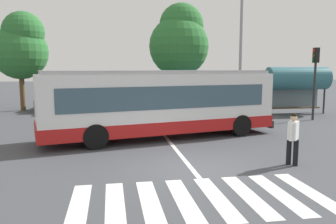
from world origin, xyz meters
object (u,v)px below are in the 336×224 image
object	(u,v)px
background_tree_right	(180,40)
traffic_light_far_corner	(315,72)
city_transit_bus	(160,103)
background_tree_left	(21,46)
parked_car_black	(54,100)
parked_car_champagne	(92,99)
parked_car_teal	(160,99)
twin_arm_street_lamp	(241,39)
bus_stop_shelter	(297,79)
parked_car_blue	(193,98)
parked_car_charcoal	(128,99)
pedestrian_crossing_street	(293,136)

from	to	relation	value
background_tree_right	traffic_light_far_corner	bearing A→B (deg)	-51.12
city_transit_bus	background_tree_left	distance (m)	14.83
parked_car_black	parked_car_champagne	distance (m)	2.89
parked_car_teal	twin_arm_street_lamp	xyz separation A→B (m)	(4.91, -4.37, 4.35)
traffic_light_far_corner	bus_stop_shelter	distance (m)	2.70
background_tree_left	parked_car_blue	bearing A→B (deg)	-1.80
parked_car_black	bus_stop_shelter	world-z (taller)	bus_stop_shelter
city_transit_bus	background_tree_right	size ratio (longest dim) A/B	1.32
parked_car_blue	background_tree_left	world-z (taller)	background_tree_left
parked_car_champagne	twin_arm_street_lamp	bearing A→B (deg)	-25.53
parked_car_charcoal	pedestrian_crossing_street	bearing A→B (deg)	-75.03
parked_car_black	parked_car_blue	world-z (taller)	same
city_transit_bus	pedestrian_crossing_street	size ratio (longest dim) A/B	6.46
parked_car_blue	background_tree_left	xyz separation A→B (m)	(-12.92, 0.41, 4.01)
parked_car_charcoal	bus_stop_shelter	xyz separation A→B (m)	(11.35, -5.21, 1.65)
background_tree_left	bus_stop_shelter	bearing A→B (deg)	-15.53
city_transit_bus	traffic_light_far_corner	world-z (taller)	traffic_light_far_corner
background_tree_left	parked_car_charcoal	bearing A→B (deg)	-0.67
parked_car_charcoal	parked_car_teal	bearing A→B (deg)	-2.65
city_transit_bus	parked_car_champagne	size ratio (longest dim) A/B	2.41
pedestrian_crossing_street	background_tree_right	world-z (taller)	background_tree_right
city_transit_bus	background_tree_right	world-z (taller)	background_tree_right
parked_car_charcoal	city_transit_bus	bearing A→B (deg)	-85.51
city_transit_bus	twin_arm_street_lamp	distance (m)	10.26
parked_car_teal	bus_stop_shelter	distance (m)	10.28
bus_stop_shelter	parked_car_black	bearing A→B (deg)	162.12
city_transit_bus	twin_arm_street_lamp	bearing A→B (deg)	46.94
parked_car_blue	bus_stop_shelter	bearing A→B (deg)	-38.48
parked_car_teal	parked_car_blue	world-z (taller)	same
twin_arm_street_lamp	background_tree_left	world-z (taller)	twin_arm_street_lamp
traffic_light_far_corner	parked_car_black	bearing A→B (deg)	154.00
parked_car_champagne	pedestrian_crossing_street	bearing A→B (deg)	-67.16
parked_car_charcoal	traffic_light_far_corner	world-z (taller)	traffic_light_far_corner
city_transit_bus	parked_car_blue	xyz separation A→B (m)	(4.28, 11.21, -0.82)
parked_car_champagne	bus_stop_shelter	size ratio (longest dim) A/B	1.07
city_transit_bus	traffic_light_far_corner	distance (m)	10.80
background_tree_left	parked_car_black	bearing A→B (deg)	4.64
city_transit_bus	pedestrian_crossing_street	world-z (taller)	city_transit_bus
parked_car_champagne	background_tree_right	world-z (taller)	background_tree_right
traffic_light_far_corner	parked_car_charcoal	bearing A→B (deg)	144.46
bus_stop_shelter	parked_car_blue	bearing A→B (deg)	141.52
parked_car_black	parked_car_champagne	world-z (taller)	same
parked_car_champagne	background_tree_left	distance (m)	6.42
traffic_light_far_corner	background_tree_left	bearing A→B (deg)	157.05
parked_car_black	background_tree_right	world-z (taller)	background_tree_right
parked_car_teal	traffic_light_far_corner	distance (m)	11.59
city_transit_bus	parked_car_charcoal	distance (m)	11.59
pedestrian_crossing_street	parked_car_champagne	bearing A→B (deg)	112.84
background_tree_left	parked_car_teal	bearing A→B (deg)	-1.16
city_transit_bus	parked_car_champagne	world-z (taller)	city_transit_bus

